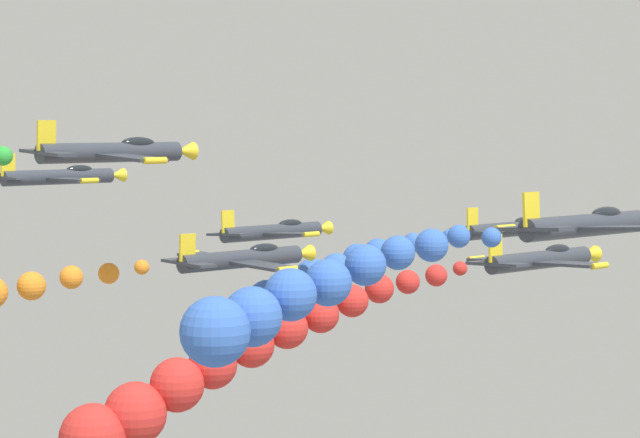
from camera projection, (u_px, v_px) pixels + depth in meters
airplane_lead at (511, 229)px, 98.54m from camera, size 9.57×10.35×2.33m
smoke_trail_lead at (285, 295)px, 86.26m from camera, size 5.24×20.11×6.98m
airplane_left_inner at (274, 231)px, 98.82m from camera, size 9.57×10.35×2.34m
airplane_right_inner at (541, 259)px, 81.63m from camera, size 9.57×10.35×2.33m
smoke_trail_right_inner at (199, 378)px, 66.53m from camera, size 5.16×24.86×8.55m
airplane_left_outer at (243, 258)px, 82.04m from camera, size 9.57×10.35×2.33m
airplane_right_outer at (60, 177)px, 98.44m from camera, size 9.56×10.35×2.32m
airplane_trailing at (587, 225)px, 65.46m from camera, size 9.56×10.35×2.35m
smoke_trail_trailing at (293, 298)px, 51.95m from camera, size 2.81×18.14×4.39m
airplane_high_slot at (114, 152)px, 74.55m from camera, size 9.57×10.35×2.34m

